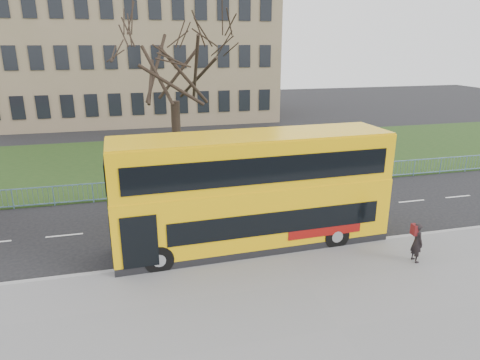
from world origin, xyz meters
name	(u,v)px	position (x,y,z in m)	size (l,w,h in m)	color
ground	(270,238)	(0.00, 0.00, 0.00)	(120.00, 120.00, 0.00)	black
pavement	(339,330)	(0.00, -6.75, 0.06)	(80.00, 10.50, 0.12)	slate
kerb	(282,252)	(0.00, -1.55, 0.07)	(80.00, 0.20, 0.14)	gray
grass_verge	(212,157)	(0.00, 14.30, 0.04)	(80.00, 15.40, 0.08)	#1A3613
guard_railing	(236,182)	(0.00, 6.60, 0.55)	(40.00, 0.12, 1.10)	#6791B7
bare_tree	(174,86)	(-3.00, 10.00, 5.84)	(8.06, 8.06, 11.52)	black
civic_building	(133,55)	(-5.00, 35.00, 7.00)	(30.00, 15.00, 14.00)	#807051
yellow_bus	(253,189)	(-0.99, -0.51, 2.57)	(11.53, 3.13, 4.79)	yellow
pedestrian	(417,242)	(4.80, -3.64, 0.92)	(0.59, 0.39, 1.61)	black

